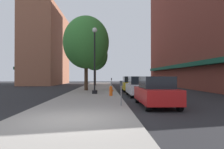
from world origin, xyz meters
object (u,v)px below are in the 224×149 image
at_px(tree_mid, 86,42).
at_px(car_red, 156,92).
at_px(parking_meter_near, 121,90).
at_px(car_white, 139,87).
at_px(tree_near, 95,56).
at_px(lamppost, 95,59).
at_px(parking_meter_far, 111,82).
at_px(car_yellow, 131,84).
at_px(fire_hydrant, 111,91).

height_order(tree_mid, car_red, tree_mid).
height_order(parking_meter_near, car_white, car_white).
xyz_separation_m(tree_near, tree_mid, (-0.32, -12.59, 0.23)).
distance_m(lamppost, parking_meter_far, 10.58).
height_order(parking_meter_near, car_yellow, car_yellow).
height_order(tree_near, car_yellow, tree_near).
bearing_deg(car_yellow, parking_meter_far, 110.53).
distance_m(parking_meter_near, car_yellow, 12.30).
xyz_separation_m(tree_mid, car_white, (4.92, -5.87, -4.62)).
bearing_deg(car_white, tree_mid, 130.38).
distance_m(fire_hydrant, parking_meter_near, 5.65).
xyz_separation_m(lamppost, car_white, (3.75, -1.28, -2.39)).
distance_m(lamppost, car_yellow, 6.30).
relative_size(tree_mid, car_yellow, 1.91).
distance_m(car_red, car_yellow, 11.67).
relative_size(fire_hydrant, parking_meter_far, 0.60).
bearing_deg(parking_meter_far, fire_hydrant, -91.85).
bearing_deg(car_white, car_yellow, 90.40).
height_order(fire_hydrant, tree_near, tree_near).
bearing_deg(car_yellow, tree_near, 111.61).
xyz_separation_m(lamppost, tree_near, (-0.86, 17.19, 2.00)).
bearing_deg(parking_meter_near, car_white, 73.04).
distance_m(tree_near, car_yellow, 14.22).
distance_m(lamppost, fire_hydrant, 3.66).
distance_m(parking_meter_near, parking_meter_far, 17.86).
height_order(fire_hydrant, tree_mid, tree_mid).
bearing_deg(car_red, fire_hydrant, 113.12).
relative_size(fire_hydrant, car_red, 0.18).
distance_m(lamppost, parking_meter_near, 8.20).
bearing_deg(lamppost, car_yellow, 50.00).
relative_size(parking_meter_far, car_red, 0.30).
height_order(parking_meter_near, car_red, car_red).
bearing_deg(car_white, car_red, -89.60).
bearing_deg(car_white, lamppost, 161.53).
relative_size(parking_meter_near, tree_mid, 0.16).
bearing_deg(parking_meter_near, tree_near, 96.10).
relative_size(tree_mid, car_red, 1.91).
bearing_deg(lamppost, tree_near, 92.87).
height_order(lamppost, parking_meter_far, lamppost).
relative_size(parking_meter_far, tree_mid, 0.16).
height_order(parking_meter_far, car_white, car_white).
bearing_deg(lamppost, tree_mid, 104.38).
bearing_deg(tree_mid, fire_hydrant, -68.82).
distance_m(parking_meter_near, tree_near, 25.36).
bearing_deg(tree_mid, lamppost, -75.62).
bearing_deg(fire_hydrant, tree_mid, 111.18).
bearing_deg(lamppost, fire_hydrant, -55.79).
bearing_deg(parking_meter_far, car_white, -80.35).
distance_m(parking_meter_far, tree_mid, 7.76).
bearing_deg(parking_meter_far, car_red, -83.60).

